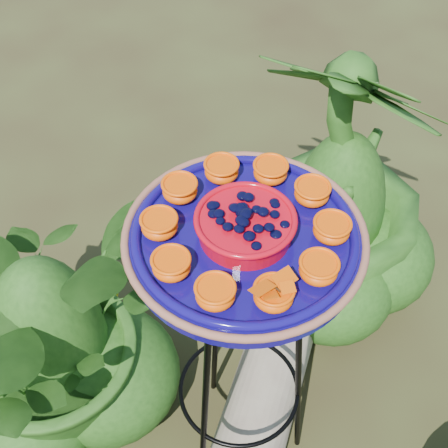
# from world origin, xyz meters

# --- Properties ---
(tripod_stand) EXTENTS (0.33, 0.35, 0.85)m
(tripod_stand) POSITION_xyz_m (-0.04, 0.10, 0.52)
(tripod_stand) COLOR black
(tripod_stand) RESTS_ON ground
(feeder_dish) EXTENTS (0.47, 0.47, 0.10)m
(feeder_dish) POSITION_xyz_m (-0.04, 0.10, 0.89)
(feeder_dish) COLOR #0F085F
(feeder_dish) RESTS_ON tripod_stand
(driftwood_log) EXTENTS (0.56, 0.54, 0.19)m
(driftwood_log) POSITION_xyz_m (0.04, 0.11, 0.10)
(driftwood_log) COLOR tan
(driftwood_log) RESTS_ON ground
(shrub_back_left) EXTENTS (0.89, 0.84, 0.79)m
(shrub_back_left) POSITION_xyz_m (-0.41, 0.45, 0.39)
(shrub_back_left) COLOR #1E4713
(shrub_back_left) RESTS_ON ground
(shrub_back_right) EXTENTS (0.72, 0.72, 0.93)m
(shrub_back_right) POSITION_xyz_m (0.51, 0.45, 0.47)
(shrub_back_right) COLOR #1E4713
(shrub_back_right) RESTS_ON ground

